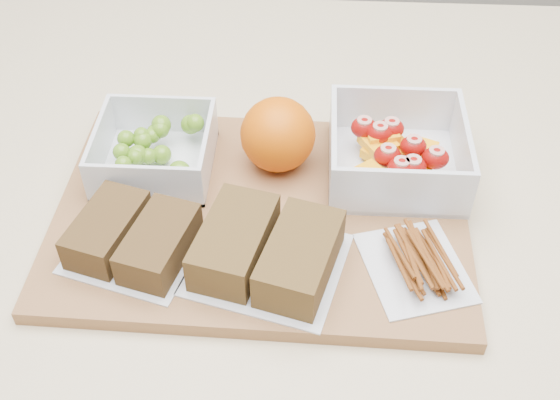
{
  "coord_description": "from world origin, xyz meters",
  "views": [
    {
      "loc": [
        0.02,
        -0.53,
        1.43
      ],
      "look_at": [
        -0.01,
        -0.02,
        0.93
      ],
      "focal_mm": 45.0,
      "sensor_mm": 36.0,
      "label": 1
    }
  ],
  "objects_px": {
    "grape_container": "(157,151)",
    "sandwich_bag_left": "(133,237)",
    "pretzel_bag": "(416,260)",
    "sandwich_bag_center": "(267,251)",
    "cutting_board": "(261,214)",
    "fruit_container": "(396,154)",
    "orange": "(278,135)"
  },
  "relations": [
    {
      "from": "orange",
      "to": "sandwich_bag_left",
      "type": "height_order",
      "value": "orange"
    },
    {
      "from": "sandwich_bag_center",
      "to": "fruit_container",
      "type": "bearing_deg",
      "value": 47.94
    },
    {
      "from": "grape_container",
      "to": "sandwich_bag_center",
      "type": "distance_m",
      "value": 0.19
    },
    {
      "from": "grape_container",
      "to": "orange",
      "type": "distance_m",
      "value": 0.13
    },
    {
      "from": "fruit_container",
      "to": "sandwich_bag_left",
      "type": "relative_size",
      "value": 0.99
    },
    {
      "from": "grape_container",
      "to": "fruit_container",
      "type": "distance_m",
      "value": 0.26
    },
    {
      "from": "orange",
      "to": "pretzel_bag",
      "type": "xyz_separation_m",
      "value": [
        0.14,
        -0.14,
        -0.03
      ]
    },
    {
      "from": "sandwich_bag_left",
      "to": "grape_container",
      "type": "bearing_deg",
      "value": 89.82
    },
    {
      "from": "orange",
      "to": "sandwich_bag_center",
      "type": "distance_m",
      "value": 0.15
    },
    {
      "from": "sandwich_bag_center",
      "to": "orange",
      "type": "bearing_deg",
      "value": 89.31
    },
    {
      "from": "pretzel_bag",
      "to": "orange",
      "type": "bearing_deg",
      "value": 133.81
    },
    {
      "from": "cutting_board",
      "to": "sandwich_bag_center",
      "type": "xyz_separation_m",
      "value": [
        0.01,
        -0.08,
        0.03
      ]
    },
    {
      "from": "cutting_board",
      "to": "grape_container",
      "type": "height_order",
      "value": "grape_container"
    },
    {
      "from": "cutting_board",
      "to": "grape_container",
      "type": "distance_m",
      "value": 0.13
    },
    {
      "from": "pretzel_bag",
      "to": "sandwich_bag_center",
      "type": "bearing_deg",
      "value": -178.45
    },
    {
      "from": "grape_container",
      "to": "sandwich_bag_left",
      "type": "height_order",
      "value": "grape_container"
    },
    {
      "from": "sandwich_bag_left",
      "to": "fruit_container",
      "type": "bearing_deg",
      "value": 26.83
    },
    {
      "from": "fruit_container",
      "to": "sandwich_bag_center",
      "type": "height_order",
      "value": "fruit_container"
    },
    {
      "from": "grape_container",
      "to": "pretzel_bag",
      "type": "distance_m",
      "value": 0.3
    },
    {
      "from": "orange",
      "to": "cutting_board",
      "type": "bearing_deg",
      "value": -100.37
    },
    {
      "from": "sandwich_bag_center",
      "to": "pretzel_bag",
      "type": "relative_size",
      "value": 1.29
    },
    {
      "from": "cutting_board",
      "to": "sandwich_bag_center",
      "type": "distance_m",
      "value": 0.08
    },
    {
      "from": "fruit_container",
      "to": "pretzel_bag",
      "type": "xyz_separation_m",
      "value": [
        0.01,
        -0.14,
        -0.01
      ]
    },
    {
      "from": "grape_container",
      "to": "sandwich_bag_left",
      "type": "bearing_deg",
      "value": -90.18
    },
    {
      "from": "orange",
      "to": "sandwich_bag_left",
      "type": "relative_size",
      "value": 0.56
    },
    {
      "from": "grape_container",
      "to": "fruit_container",
      "type": "bearing_deg",
      "value": 1.54
    },
    {
      "from": "grape_container",
      "to": "sandwich_bag_center",
      "type": "xyz_separation_m",
      "value": [
        0.13,
        -0.14,
        -0.0
      ]
    },
    {
      "from": "fruit_container",
      "to": "pretzel_bag",
      "type": "relative_size",
      "value": 1.11
    },
    {
      "from": "cutting_board",
      "to": "sandwich_bag_left",
      "type": "xyz_separation_m",
      "value": [
        -0.12,
        -0.06,
        0.03
      ]
    },
    {
      "from": "sandwich_bag_left",
      "to": "pretzel_bag",
      "type": "distance_m",
      "value": 0.27
    },
    {
      "from": "grape_container",
      "to": "cutting_board",
      "type": "bearing_deg",
      "value": -27.03
    },
    {
      "from": "fruit_container",
      "to": "pretzel_bag",
      "type": "height_order",
      "value": "fruit_container"
    }
  ]
}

